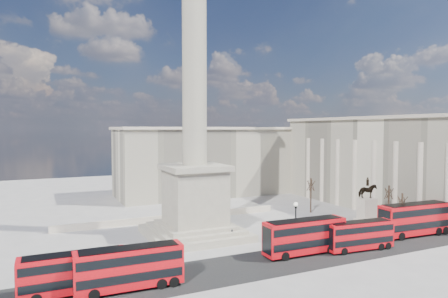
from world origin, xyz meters
name	(u,v)px	position (x,y,z in m)	size (l,w,h in m)	color
ground	(208,245)	(0.00, 0.00, 0.00)	(180.00, 180.00, 0.00)	#A39F9B
asphalt_road	(277,261)	(5.00, -10.00, 0.00)	(120.00, 9.00, 0.01)	#252525
nelsons_column	(195,151)	(0.00, 5.00, 12.92)	(14.00, 14.00, 49.85)	#AAA28E
balustrade_wall	(173,218)	(0.00, 16.00, 0.55)	(40.00, 0.60, 1.10)	beige
building_east	(388,162)	(45.00, 10.00, 9.32)	(19.00, 46.00, 18.60)	beige
building_northeast	(219,160)	(20.00, 40.00, 8.32)	(51.00, 17.00, 16.60)	beige
red_bus_a	(130,267)	(-13.10, -10.99, 2.28)	(10.78, 2.80, 4.34)	red
red_bus_b	(305,236)	(9.72, -9.21, 2.39)	(11.30, 2.87, 4.56)	red
red_bus_c	(360,235)	(17.37, -10.91, 2.05)	(9.78, 3.06, 3.90)	red
red_bus_d	(415,219)	(30.32, -8.95, 2.58)	(12.27, 3.44, 4.92)	red
red_bus_e	(74,272)	(-18.28, -9.70, 2.14)	(10.09, 2.53, 4.08)	red
victorian_lamp	(296,222)	(9.33, -7.66, 3.86)	(0.56, 0.56, 6.55)	black
equestrian_statue	(367,206)	(30.81, 1.30, 2.66)	(3.67, 2.75, 7.73)	beige
bare_tree_near	(402,201)	(27.78, -8.65, 5.48)	(1.59, 1.59, 6.95)	#332319
bare_tree_mid	(389,192)	(33.66, -0.81, 5.27)	(1.77, 1.77, 6.69)	#332319
bare_tree_far	(311,184)	(26.34, 11.32, 5.52)	(1.72, 1.72, 7.01)	#332319
pedestrian_walking	(381,225)	(28.55, -3.96, 0.78)	(0.57, 0.38, 1.57)	#212526
pedestrian_standing	(397,219)	(34.01, -2.29, 0.78)	(0.76, 0.59, 1.56)	#212526
pedestrian_crossing	(232,236)	(3.68, -0.22, 0.92)	(1.07, 0.45, 1.83)	#212526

